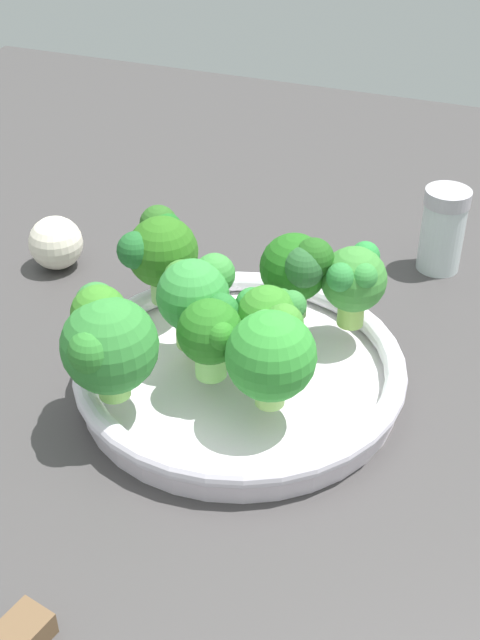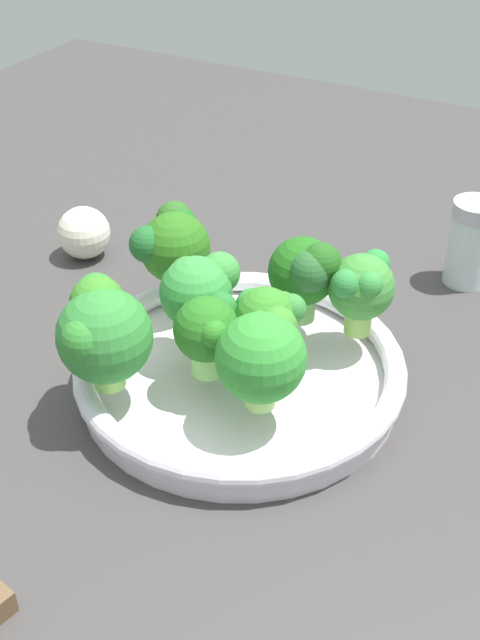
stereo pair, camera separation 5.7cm
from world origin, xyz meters
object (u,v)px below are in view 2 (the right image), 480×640
at_px(broccoli_floret_4, 208,330).
at_px(broccoli_floret_7, 262,355).
at_px(pepper_shaker, 471,242).
at_px(broccoli_floret_0, 307,272).
at_px(broccoli_floret_3, 102,330).
at_px(broccoli_floret_5, 267,319).
at_px(broccoli_floret_6, 173,243).
at_px(broccoli_floret_2, 361,287).
at_px(garlic_bulb, 84,233).
at_px(bowl, 240,371).
at_px(broccoli_floret_1, 198,291).

bearing_deg(broccoli_floret_4, broccoli_floret_7, 166.69).
bearing_deg(pepper_shaker, broccoli_floret_4, 65.69).
xyz_separation_m(broccoli_floret_0, pepper_shaker, (-0.08, -0.16, -0.03)).
bearing_deg(pepper_shaker, broccoli_floret_0, 63.56).
relative_size(broccoli_floret_0, broccoli_floret_3, 0.95).
height_order(broccoli_floret_5, broccoli_floret_6, broccoli_floret_6).
relative_size(broccoli_floret_2, broccoli_floret_3, 0.86).
height_order(broccoli_floret_4, broccoli_floret_5, same).
bearing_deg(garlic_bulb, bowl, 155.27).
xyz_separation_m(broccoli_floret_1, broccoli_floret_5, (-0.05, 0.00, -0.00)).
distance_m(broccoli_floret_3, garlic_bulb, 0.23).
bearing_deg(broccoli_floret_6, broccoli_floret_4, 134.86).
height_order(bowl, broccoli_floret_5, broccoli_floret_5).
distance_m(broccoli_floret_7, pepper_shaker, 0.27).
bearing_deg(pepper_shaker, broccoli_floret_1, 57.32).
bearing_deg(garlic_bulb, broccoli_floret_2, 173.29).
relative_size(broccoli_floret_1, broccoli_floret_5, 1.13).
height_order(broccoli_floret_2, broccoli_floret_5, broccoli_floret_2).
relative_size(broccoli_floret_0, broccoli_floret_2, 1.11).
bearing_deg(broccoli_floret_1, broccoli_floret_2, -148.10).
height_order(bowl, broccoli_floret_0, broccoli_floret_0).
bearing_deg(bowl, broccoli_floret_6, -29.52).
xyz_separation_m(broccoli_floret_2, broccoli_floret_5, (0.04, 0.06, -0.00)).
relative_size(broccoli_floret_4, pepper_shaker, 0.77).
distance_m(broccoli_floret_2, broccoli_floret_7, 0.11).
relative_size(broccoli_floret_2, pepper_shaker, 0.83).
xyz_separation_m(broccoli_floret_3, garlic_bulb, (0.15, -0.17, -0.05)).
relative_size(broccoli_floret_2, garlic_bulb, 1.32).
bearing_deg(garlic_bulb, broccoli_floret_6, 158.56).
distance_m(broccoli_floret_0, broccoli_floret_5, 0.06).
relative_size(broccoli_floret_1, garlic_bulb, 1.40).
distance_m(broccoli_floret_2, pepper_shaker, 0.16).
distance_m(broccoli_floret_5, garlic_bulb, 0.25).
bearing_deg(broccoli_floret_0, broccoli_floret_5, 86.41).
relative_size(broccoli_floret_0, broccoli_floret_4, 1.19).
xyz_separation_m(broccoli_floret_4, broccoli_floret_6, (0.07, -0.07, 0.01)).
relative_size(broccoli_floret_2, broccoli_floret_7, 0.93).
bearing_deg(garlic_bulb, pepper_shaker, -158.88).
bearing_deg(broccoli_floret_4, broccoli_floret_0, -110.18).
xyz_separation_m(broccoli_floret_3, broccoli_floret_7, (-0.10, -0.03, -0.00)).
bearing_deg(broccoli_floret_3, broccoli_floret_0, -123.97).
bearing_deg(pepper_shaker, bowl, 65.05).
bearing_deg(broccoli_floret_0, broccoli_floret_1, 43.26).
bearing_deg(broccoli_floret_5, broccoli_floret_3, 40.91).
distance_m(broccoli_floret_0, broccoli_floret_4, 0.09).
bearing_deg(broccoli_floret_6, garlic_bulb, -21.44).
bearing_deg(broccoli_floret_4, broccoli_floret_6, -45.14).
distance_m(broccoli_floret_2, garlic_bulb, 0.28).
height_order(broccoli_floret_1, broccoli_floret_2, broccoli_floret_1).
height_order(broccoli_floret_0, broccoli_floret_4, broccoli_floret_0).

